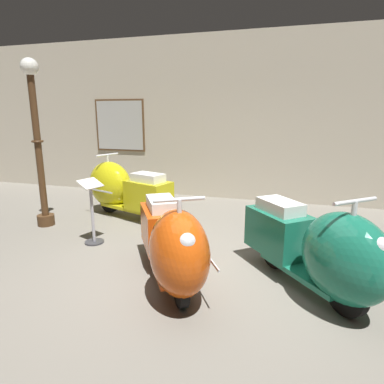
{
  "coord_description": "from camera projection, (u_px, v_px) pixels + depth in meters",
  "views": [
    {
      "loc": [
        1.12,
        -3.44,
        1.88
      ],
      "look_at": [
        -0.13,
        0.78,
        0.82
      ],
      "focal_mm": 30.86,
      "sensor_mm": 36.0,
      "label": 1
    }
  ],
  "objects": [
    {
      "name": "showroom_back_wall",
      "position": [
        237.0,
        119.0,
        7.11
      ],
      "size": [
        18.0,
        0.24,
        3.51
      ],
      "color": "#BCB29E",
      "rests_on": "ground"
    },
    {
      "name": "ground_plane",
      "position": [
        184.0,
        274.0,
        3.95
      ],
      "size": [
        60.0,
        60.0,
        0.0
      ],
      "primitive_type": "plane",
      "color": "slate"
    },
    {
      "name": "info_stanchion",
      "position": [
        93.0,
        217.0,
        4.82
      ],
      "size": [
        0.31,
        0.37,
        0.96
      ],
      "color": "#333338",
      "rests_on": "ground"
    },
    {
      "name": "scooter_1",
      "position": [
        173.0,
        245.0,
        3.53
      ],
      "size": [
        1.39,
        1.81,
        1.11
      ],
      "rotation": [
        0.0,
        0.0,
        -1.02
      ],
      "color": "black",
      "rests_on": "ground"
    },
    {
      "name": "scooter_0",
      "position": [
        121.0,
        188.0,
        6.1
      ],
      "size": [
        1.93,
        1.11,
        1.14
      ],
      "rotation": [
        0.0,
        0.0,
        2.81
      ],
      "color": "black",
      "rests_on": "ground"
    },
    {
      "name": "lamppost",
      "position": [
        37.0,
        141.0,
        5.35
      ],
      "size": [
        0.28,
        0.28,
        2.71
      ],
      "color": "#472D19",
      "rests_on": "ground"
    },
    {
      "name": "scooter_2",
      "position": [
        321.0,
        250.0,
        3.37
      ],
      "size": [
        1.6,
        1.76,
        1.14
      ],
      "rotation": [
        0.0,
        0.0,
        -0.87
      ],
      "color": "black",
      "rests_on": "ground"
    }
  ]
}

